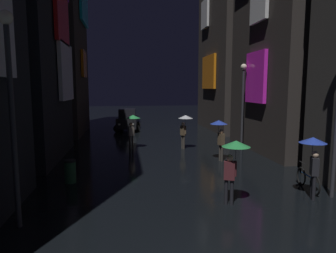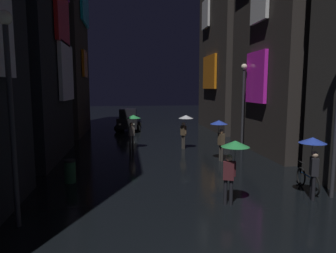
# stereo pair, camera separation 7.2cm
# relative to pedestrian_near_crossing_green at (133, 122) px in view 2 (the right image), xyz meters

# --- Properties ---
(building_left_mid) EXTENTS (4.25, 7.05, 15.88)m
(building_left_mid) POSITION_rel_pedestrian_near_crossing_green_xyz_m (-5.82, -1.79, 6.27)
(building_left_mid) COLOR black
(building_left_mid) RESTS_ON ground
(building_left_far) EXTENTS (4.25, 7.30, 21.21)m
(building_left_far) POSITION_rel_pedestrian_near_crossing_green_xyz_m (-5.83, 7.33, 8.94)
(building_left_far) COLOR #2D2826
(building_left_far) RESTS_ON ground
(building_right_far) EXTENTS (4.25, 8.56, 21.05)m
(building_right_far) POSITION_rel_pedestrian_near_crossing_green_xyz_m (9.14, 7.96, 8.86)
(building_right_far) COLOR #2D2826
(building_right_far) RESTS_ON ground
(pedestrian_near_crossing_green) EXTENTS (0.90, 0.90, 2.12)m
(pedestrian_near_crossing_green) POSITION_rel_pedestrian_near_crossing_green_xyz_m (0.00, 0.00, 0.00)
(pedestrian_near_crossing_green) COLOR #38332D
(pedestrian_near_crossing_green) RESTS_ON ground
(pedestrian_foreground_right_blue) EXTENTS (0.90, 0.90, 2.12)m
(pedestrian_foreground_right_blue) POSITION_rel_pedestrian_near_crossing_green_xyz_m (4.39, -3.69, 0.00)
(pedestrian_foreground_right_blue) COLOR #38332D
(pedestrian_foreground_right_blue) RESTS_ON ground
(pedestrian_foreground_left_clear) EXTENTS (0.90, 0.90, 2.12)m
(pedestrian_foreground_left_clear) POSITION_rel_pedestrian_near_crossing_green_xyz_m (3.20, -0.47, 0.00)
(pedestrian_foreground_left_clear) COLOR #38332D
(pedestrian_foreground_left_clear) RESTS_ON ground
(pedestrian_midstreet_centre_green) EXTENTS (0.90, 0.90, 2.12)m
(pedestrian_midstreet_centre_green) POSITION_rel_pedestrian_near_crossing_green_xyz_m (2.98, -9.53, 0.00)
(pedestrian_midstreet_centre_green) COLOR black
(pedestrian_midstreet_centre_green) RESTS_ON ground
(pedestrian_midstreet_left_blue) EXTENTS (0.90, 0.90, 2.12)m
(pedestrian_midstreet_left_blue) POSITION_rel_pedestrian_near_crossing_green_xyz_m (5.86, -9.34, 0.00)
(pedestrian_midstreet_left_blue) COLOR black
(pedestrian_midstreet_left_blue) RESTS_ON ground
(bicycle_parked_at_storefront) EXTENTS (0.31, 1.81, 0.96)m
(bicycle_parked_at_storefront) POSITION_rel_pedestrian_near_crossing_green_xyz_m (6.25, -8.57, -1.28)
(bicycle_parked_at_storefront) COLOR black
(bicycle_parked_at_storefront) RESTS_ON ground
(car_distant) EXTENTS (2.47, 4.25, 1.92)m
(car_distant) POSITION_rel_pedestrian_near_crossing_green_xyz_m (-0.23, 8.58, -0.74)
(car_distant) COLOR black
(car_distant) RESTS_ON ground
(streetlamp_left_near) EXTENTS (0.36, 0.36, 5.71)m
(streetlamp_left_near) POSITION_rel_pedestrian_near_crossing_green_xyz_m (-3.35, -10.20, 1.88)
(streetlamp_left_near) COLOR #2D2D33
(streetlamp_left_near) RESTS_ON ground
(streetlamp_right_far) EXTENTS (0.36, 0.36, 5.21)m
(streetlamp_right_far) POSITION_rel_pedestrian_near_crossing_green_xyz_m (6.65, -1.10, 1.62)
(streetlamp_right_far) COLOR #2D2D33
(streetlamp_right_far) RESTS_ON ground
(trash_bin) EXTENTS (0.46, 0.46, 0.93)m
(trash_bin) POSITION_rel_pedestrian_near_crossing_green_xyz_m (-2.65, -6.40, -1.20)
(trash_bin) COLOR #265933
(trash_bin) RESTS_ON ground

